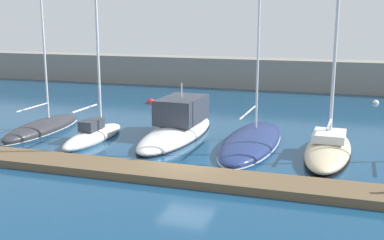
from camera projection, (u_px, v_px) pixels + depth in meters
name	position (u px, v px, depth m)	size (l,w,h in m)	color
ground_plane	(186.00, 168.00, 23.38)	(120.00, 120.00, 0.00)	navy
dock_pier	(175.00, 175.00, 21.85)	(29.64, 2.18, 0.37)	brown
breakwater_seawall	(274.00, 74.00, 49.23)	(108.00, 3.15, 3.06)	gray
sailboat_charcoal_nearest	(43.00, 126.00, 30.95)	(2.10, 7.74, 16.17)	#2D2D33
sailboat_ivory_second	(93.00, 132.00, 28.54)	(1.63, 6.27, 13.13)	silver
motorboat_white_third	(178.00, 126.00, 29.57)	(3.15, 9.91, 3.64)	white
sailboat_navy_fourth	(251.00, 140.00, 27.70)	(3.15, 10.11, 21.38)	navy
sailboat_sand_fifth	(328.00, 147.00, 25.43)	(2.61, 8.26, 15.98)	beige
mooring_buoy_white	(376.00, 103.00, 41.12)	(0.57, 0.57, 0.57)	white
mooring_buoy_red	(151.00, 103.00, 41.09)	(0.79, 0.79, 0.79)	red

